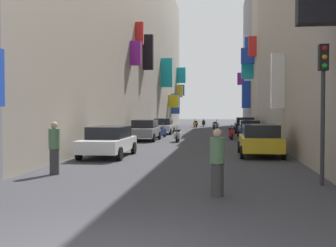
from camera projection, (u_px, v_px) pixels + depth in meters
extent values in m
plane|color=#38383D|center=(202.00, 136.00, 35.83)|extent=(140.00, 140.00, 0.00)
cube|color=red|center=(140.00, 33.00, 32.57)|extent=(0.61, 0.39, 1.75)
cube|color=black|center=(148.00, 52.00, 35.78)|extent=(0.83, 0.52, 3.00)
cube|color=#19B2BF|center=(167.00, 73.00, 46.28)|extent=(1.26, 0.56, 3.19)
cube|color=purple|center=(136.00, 53.00, 30.70)|extent=(0.79, 0.42, 1.80)
cube|color=#9E9384|center=(152.00, 61.00, 58.25)|extent=(6.00, 16.26, 18.16)
cube|color=blue|center=(175.00, 104.00, 55.81)|extent=(1.11, 0.41, 2.72)
cube|color=yellow|center=(180.00, 91.00, 62.42)|extent=(0.89, 0.49, 1.74)
cube|color=yellow|center=(174.00, 101.00, 52.89)|extent=(1.25, 0.50, 1.62)
cube|color=#19B2BF|center=(181.00, 75.00, 62.48)|extent=(1.31, 0.53, 2.30)
cube|color=blue|center=(181.00, 90.00, 63.83)|extent=(1.03, 0.59, 1.67)
cube|color=white|center=(278.00, 81.00, 22.08)|extent=(0.68, 0.43, 2.92)
cube|color=#BCB29E|center=(285.00, 49.00, 41.66)|extent=(6.00, 8.04, 16.70)
cube|color=blue|center=(248.00, 56.00, 42.34)|extent=(1.35, 0.53, 1.58)
cube|color=red|center=(252.00, 46.00, 39.91)|extent=(0.76, 0.50, 1.93)
cube|color=#19B2BF|center=(247.00, 70.00, 43.68)|extent=(1.24, 0.62, 1.93)
cube|color=blue|center=(249.00, 49.00, 44.88)|extent=(0.82, 0.57, 2.52)
cube|color=gray|center=(270.00, 58.00, 54.94)|extent=(6.00, 18.81, 18.35)
cube|color=purple|center=(241.00, 79.00, 62.20)|extent=(0.97, 0.49, 1.83)
cube|color=blue|center=(246.00, 95.00, 48.00)|extent=(0.98, 0.57, 3.12)
cube|color=gold|center=(260.00, 143.00, 19.81)|extent=(1.81, 4.10, 0.64)
cube|color=black|center=(260.00, 131.00, 19.59)|extent=(1.59, 2.29, 0.57)
cylinder|color=black|center=(239.00, 147.00, 21.28)|extent=(0.18, 0.60, 0.60)
cylinder|color=black|center=(276.00, 147.00, 21.05)|extent=(0.18, 0.60, 0.60)
cylinder|color=black|center=(242.00, 152.00, 18.60)|extent=(0.18, 0.60, 0.60)
cylinder|color=black|center=(283.00, 153.00, 18.37)|extent=(0.18, 0.60, 0.60)
cube|color=slate|center=(144.00, 132.00, 29.94)|extent=(1.78, 3.98, 0.63)
cube|color=black|center=(145.00, 124.00, 30.12)|extent=(1.56, 2.23, 0.57)
cylinder|color=black|center=(154.00, 138.00, 28.53)|extent=(0.18, 0.60, 0.60)
cylinder|color=black|center=(128.00, 138.00, 28.76)|extent=(0.18, 0.60, 0.60)
cylinder|color=black|center=(159.00, 136.00, 31.14)|extent=(0.18, 0.60, 0.60)
cylinder|color=black|center=(136.00, 135.00, 31.36)|extent=(0.18, 0.60, 0.60)
cube|color=#B7B7BC|center=(163.00, 128.00, 38.54)|extent=(1.70, 3.91, 0.55)
cube|color=black|center=(163.00, 122.00, 38.71)|extent=(1.50, 2.19, 0.59)
cylinder|color=black|center=(170.00, 132.00, 37.16)|extent=(0.18, 0.60, 0.60)
cylinder|color=black|center=(152.00, 131.00, 37.38)|extent=(0.18, 0.60, 0.60)
cylinder|color=black|center=(174.00, 130.00, 39.72)|extent=(0.18, 0.60, 0.60)
cylinder|color=black|center=(156.00, 130.00, 39.93)|extent=(0.18, 0.60, 0.60)
cube|color=navy|center=(249.00, 130.00, 33.52)|extent=(1.69, 4.03, 0.57)
cube|color=black|center=(250.00, 124.00, 33.30)|extent=(1.48, 2.26, 0.53)
cylinder|color=black|center=(238.00, 133.00, 34.95)|extent=(0.18, 0.60, 0.60)
cylinder|color=black|center=(259.00, 133.00, 34.74)|extent=(0.18, 0.60, 0.60)
cylinder|color=black|center=(240.00, 135.00, 32.32)|extent=(0.18, 0.60, 0.60)
cylinder|color=black|center=(262.00, 135.00, 32.10)|extent=(0.18, 0.60, 0.60)
cube|color=white|center=(108.00, 144.00, 19.47)|extent=(1.83, 4.36, 0.57)
cube|color=black|center=(109.00, 132.00, 19.67)|extent=(1.61, 2.44, 0.55)
cylinder|color=black|center=(120.00, 154.00, 17.93)|extent=(0.18, 0.60, 0.60)
cylinder|color=black|center=(79.00, 153.00, 18.17)|extent=(0.18, 0.60, 0.60)
cylinder|color=black|center=(134.00, 148.00, 20.79)|extent=(0.18, 0.60, 0.60)
cylinder|color=black|center=(98.00, 147.00, 21.02)|extent=(0.18, 0.60, 0.60)
cube|color=black|center=(245.00, 127.00, 39.93)|extent=(1.84, 3.98, 0.67)
cube|color=black|center=(245.00, 120.00, 39.71)|extent=(1.62, 2.23, 0.56)
cylinder|color=black|center=(235.00, 129.00, 41.36)|extent=(0.18, 0.60, 0.60)
cylinder|color=black|center=(253.00, 130.00, 41.12)|extent=(0.18, 0.60, 0.60)
cylinder|color=black|center=(236.00, 131.00, 38.75)|extent=(0.18, 0.60, 0.60)
cylinder|color=black|center=(256.00, 131.00, 38.52)|extent=(0.18, 0.60, 0.60)
cube|color=red|center=(231.00, 133.00, 31.48)|extent=(0.52, 1.10, 0.45)
cube|color=black|center=(231.00, 129.00, 31.67)|extent=(0.36, 0.58, 0.16)
cylinder|color=#4C4C51|center=(232.00, 129.00, 30.94)|extent=(0.08, 0.28, 0.68)
cylinder|color=black|center=(232.00, 137.00, 30.82)|extent=(0.13, 0.49, 0.48)
cylinder|color=black|center=(230.00, 136.00, 32.15)|extent=(0.13, 0.49, 0.48)
cube|color=black|center=(204.00, 123.00, 57.42)|extent=(0.51, 1.12, 0.45)
cube|color=black|center=(204.00, 121.00, 57.20)|extent=(0.35, 0.58, 0.16)
cylinder|color=#4C4C51|center=(204.00, 121.00, 57.95)|extent=(0.08, 0.28, 0.68)
cylinder|color=black|center=(204.00, 124.00, 58.10)|extent=(0.13, 0.49, 0.48)
cylinder|color=black|center=(204.00, 125.00, 56.74)|extent=(0.13, 0.49, 0.48)
cube|color=orange|center=(195.00, 124.00, 54.12)|extent=(0.71, 1.18, 0.45)
cube|color=black|center=(196.00, 121.00, 53.90)|extent=(0.46, 0.62, 0.16)
cylinder|color=#4C4C51|center=(195.00, 121.00, 54.65)|extent=(0.13, 0.28, 0.68)
cylinder|color=black|center=(194.00, 125.00, 54.80)|extent=(0.22, 0.49, 0.48)
cylinder|color=black|center=(196.00, 126.00, 53.44)|extent=(0.22, 0.49, 0.48)
cube|color=#ADADB2|center=(216.00, 125.00, 49.26)|extent=(0.71, 1.23, 0.45)
cube|color=black|center=(215.00, 122.00, 49.05)|extent=(0.45, 0.62, 0.16)
cylinder|color=#4C4C51|center=(217.00, 122.00, 49.78)|extent=(0.13, 0.28, 0.68)
cylinder|color=black|center=(217.00, 127.00, 49.93)|extent=(0.22, 0.49, 0.48)
cylinder|color=black|center=(214.00, 127.00, 48.59)|extent=(0.22, 0.49, 0.48)
cube|color=silver|center=(178.00, 135.00, 28.81)|extent=(0.44, 1.05, 0.45)
cube|color=black|center=(178.00, 131.00, 28.99)|extent=(0.32, 0.56, 0.16)
cylinder|color=#4C4C51|center=(177.00, 131.00, 28.28)|extent=(0.06, 0.27, 0.68)
cylinder|color=black|center=(177.00, 139.00, 28.16)|extent=(0.10, 0.48, 0.48)
cylinder|color=black|center=(179.00, 138.00, 29.47)|extent=(0.10, 0.48, 0.48)
cube|color=#2D4CAD|center=(161.00, 132.00, 33.38)|extent=(0.77, 1.24, 0.45)
cube|color=black|center=(159.00, 128.00, 33.17)|extent=(0.48, 0.63, 0.16)
cylinder|color=#4C4C51|center=(164.00, 128.00, 33.89)|extent=(0.14, 0.28, 0.68)
cylinder|color=black|center=(165.00, 134.00, 34.04)|extent=(0.24, 0.49, 0.48)
cylinder|color=black|center=(157.00, 135.00, 32.73)|extent=(0.24, 0.49, 0.48)
cylinder|color=#383838|center=(217.00, 180.00, 10.50)|extent=(0.35, 0.35, 0.83)
cylinder|color=#4C724C|center=(217.00, 150.00, 10.48)|extent=(0.41, 0.41, 0.66)
sphere|color=tan|center=(217.00, 133.00, 10.47)|extent=(0.22, 0.22, 0.22)
cylinder|color=#363636|center=(54.00, 162.00, 14.06)|extent=(0.43, 0.43, 0.87)
cylinder|color=#4C724C|center=(54.00, 139.00, 14.03)|extent=(0.51, 0.51, 0.69)
sphere|color=tan|center=(54.00, 125.00, 14.02)|extent=(0.23, 0.23, 0.23)
cylinder|color=#2D2D2D|center=(323.00, 128.00, 11.99)|extent=(0.12, 0.12, 3.32)
cube|color=black|center=(323.00, 57.00, 11.93)|extent=(0.26, 0.26, 0.75)
sphere|color=red|center=(325.00, 48.00, 11.78)|extent=(0.14, 0.14, 0.14)
sphere|color=orange|center=(325.00, 57.00, 11.79)|extent=(0.14, 0.14, 0.14)
sphere|color=green|center=(324.00, 66.00, 11.80)|extent=(0.14, 0.14, 0.14)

